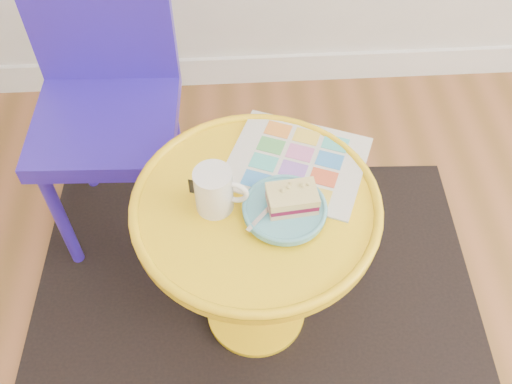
{
  "coord_description": "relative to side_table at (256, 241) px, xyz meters",
  "views": [
    {
      "loc": [
        -0.55,
        0.21,
        1.52
      ],
      "look_at": [
        -0.5,
        0.97,
        0.56
      ],
      "focal_mm": 40.0,
      "sensor_mm": 36.0,
      "label": 1
    }
  ],
  "objects": [
    {
      "name": "room_walls",
      "position": [
        -0.5,
        0.03,
        -0.32
      ],
      "size": [
        4.0,
        4.0,
        4.0
      ],
      "color": "silver",
      "rests_on": "ground"
    },
    {
      "name": "rug",
      "position": [
        -0.0,
        0.0,
        -0.37
      ],
      "size": [
        1.34,
        1.15,
        0.01
      ],
      "primitive_type": "cube",
      "rotation": [
        0.0,
        0.0,
        -0.04
      ],
      "color": "black",
      "rests_on": "ground"
    },
    {
      "name": "side_table",
      "position": [
        0.0,
        0.0,
        0.0
      ],
      "size": [
        0.55,
        0.55,
        0.52
      ],
      "color": "yellow",
      "rests_on": "ground"
    },
    {
      "name": "chair",
      "position": [
        -0.38,
        0.43,
        0.12
      ],
      "size": [
        0.39,
        0.39,
        0.86
      ],
      "rotation": [
        0.0,
        0.0,
        -0.04
      ],
      "color": "#2F1AAF",
      "rests_on": "ground"
    },
    {
      "name": "newspaper",
      "position": [
        0.1,
        0.11,
        0.15
      ],
      "size": [
        0.38,
        0.36,
        0.01
      ],
      "primitive_type": "cube",
      "rotation": [
        0.0,
        0.0,
        -0.39
      ],
      "color": "silver",
      "rests_on": "side_table"
    },
    {
      "name": "mug",
      "position": [
        -0.09,
        -0.0,
        0.2
      ],
      "size": [
        0.12,
        0.08,
        0.11
      ],
      "rotation": [
        0.0,
        0.0,
        -0.28
      ],
      "color": "white",
      "rests_on": "side_table"
    },
    {
      "name": "plate",
      "position": [
        0.06,
        -0.03,
        0.17
      ],
      "size": [
        0.18,
        0.18,
        0.02
      ],
      "color": "#59ABBD",
      "rests_on": "newspaper"
    },
    {
      "name": "cake_slice",
      "position": [
        0.07,
        -0.03,
        0.2
      ],
      "size": [
        0.11,
        0.08,
        0.05
      ],
      "rotation": [
        0.0,
        0.0,
        0.1
      ],
      "color": "#D3BC8C",
      "rests_on": "plate"
    },
    {
      "name": "fork",
      "position": [
        0.03,
        -0.03,
        0.18
      ],
      "size": [
        0.11,
        0.12,
        0.0
      ],
      "rotation": [
        0.0,
        0.0,
        -0.72
      ],
      "color": "silver",
      "rests_on": "plate"
    }
  ]
}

